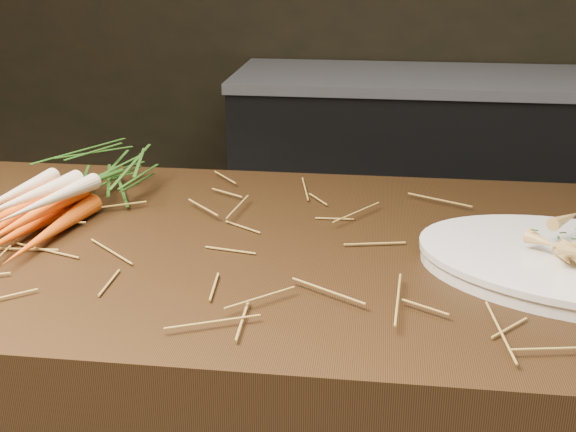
{
  "coord_description": "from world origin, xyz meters",
  "views": [
    {
      "loc": [
        -0.04,
        -0.69,
        1.32
      ],
      "look_at": [
        -0.16,
        0.26,
        0.96
      ],
      "focal_mm": 45.0,
      "sensor_mm": 36.0,
      "label": 1
    }
  ],
  "objects": [
    {
      "name": "back_counter",
      "position": [
        0.3,
        2.18,
        0.42
      ],
      "size": [
        1.82,
        0.62,
        0.84
      ],
      "color": "black",
      "rests_on": "ground"
    },
    {
      "name": "straw_bedding",
      "position": [
        0.0,
        0.3,
        0.91
      ],
      "size": [
        1.4,
        0.6,
        0.02
      ],
      "primitive_type": null,
      "color": "olive",
      "rests_on": "main_counter"
    },
    {
      "name": "root_veg_bunch",
      "position": [
        -0.53,
        0.4,
        0.94
      ],
      "size": [
        0.22,
        0.48,
        0.09
      ],
      "rotation": [
        0.0,
        0.0,
        -0.22
      ],
      "color": "#E8510C",
      "rests_on": "main_counter"
    }
  ]
}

